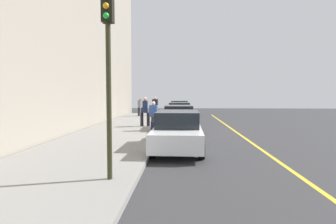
{
  "coord_description": "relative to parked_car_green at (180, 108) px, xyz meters",
  "views": [
    {
      "loc": [
        16.12,
        0.08,
        2.18
      ],
      "look_at": [
        -0.35,
        -0.73,
        1.14
      ],
      "focal_mm": 30.41,
      "sensor_mm": 36.0,
      "label": 1
    }
  ],
  "objects": [
    {
      "name": "parked_car_green",
      "position": [
        0.0,
        0.0,
        0.0
      ],
      "size": [
        4.77,
        1.97,
        1.51
      ],
      "color": "black",
      "rests_on": "ground"
    },
    {
      "name": "traffic_light_pole",
      "position": [
        21.65,
        -1.49,
        2.35
      ],
      "size": [
        0.35,
        0.26,
        4.38
      ],
      "color": "#2D2D19",
      "rests_on": "sidewalk"
    },
    {
      "name": "parked_car_maroon",
      "position": [
        11.64,
        0.02,
        -0.0
      ],
      "size": [
        4.38,
        2.02,
        1.51
      ],
      "color": "black",
      "rests_on": "ground"
    },
    {
      "name": "lane_stripe_centre",
      "position": [
        12.13,
        3.35,
        -0.76
      ],
      "size": [
        28.0,
        0.14,
        0.01
      ],
      "primitive_type": "cube",
      "color": "gold",
      "rests_on": "ground"
    },
    {
      "name": "sidewalk",
      "position": [
        12.13,
        -3.15,
        -0.68
      ],
      "size": [
        28.0,
        4.6,
        0.15
      ],
      "primitive_type": "cube",
      "color": "gray",
      "rests_on": "ground"
    },
    {
      "name": "pedestrian_navy_coat",
      "position": [
        10.45,
        -2.09,
        0.37
      ],
      "size": [
        0.54,
        0.6,
        1.84
      ],
      "color": "black",
      "rests_on": "sidewalk"
    },
    {
      "name": "parked_car_silver",
      "position": [
        5.83,
        0.05,
        -0.0
      ],
      "size": [
        4.29,
        1.93,
        1.51
      ],
      "color": "black",
      "rests_on": "ground"
    },
    {
      "name": "ground_plane",
      "position": [
        12.13,
        0.15,
        -0.76
      ],
      "size": [
        56.0,
        56.0,
        0.0
      ],
      "primitive_type": "plane",
      "color": "#333335"
    },
    {
      "name": "parked_car_white",
      "position": [
        17.27,
        0.07,
        -0.0
      ],
      "size": [
        4.65,
        1.96,
        1.51
      ],
      "color": "black",
      "rests_on": "ground"
    },
    {
      "name": "rolling_suitcase",
      "position": [
        13.01,
        -1.33,
        -0.33
      ],
      "size": [
        0.34,
        0.22,
        0.91
      ],
      "color": "#191E38",
      "rests_on": "sidewalk"
    },
    {
      "name": "pedestrian_grey_coat",
      "position": [
        2.09,
        -3.61,
        0.29
      ],
      "size": [
        0.54,
        0.52,
        1.69
      ],
      "color": "black",
      "rests_on": "sidewalk"
    },
    {
      "name": "pedestrian_blue_coat",
      "position": [
        12.51,
        -1.35,
        0.26
      ],
      "size": [
        0.53,
        0.47,
        1.63
      ],
      "color": "black",
      "rests_on": "sidewalk"
    },
    {
      "name": "pedestrian_black_coat",
      "position": [
        0.92,
        -2.37,
        0.33
      ],
      "size": [
        0.56,
        0.54,
        1.77
      ],
      "color": "black",
      "rests_on": "sidewalk"
    },
    {
      "name": "building_facade",
      "position": [
        12.13,
        -5.9,
        6.74
      ],
      "size": [
        32.0,
        0.8,
        15.0
      ],
      "primitive_type": "cube",
      "color": "#9E9384",
      "rests_on": "ground"
    }
  ]
}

